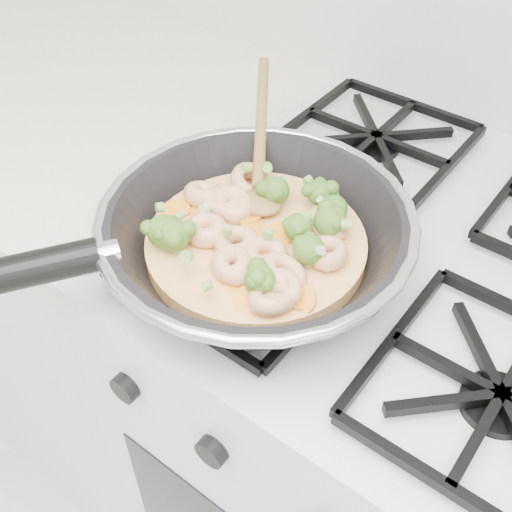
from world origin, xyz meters
The scene contains 3 objects.
stove centered at (0.00, 1.70, 0.46)m, with size 0.60×0.60×0.92m.
counter_left centered at (-0.80, 1.70, 0.45)m, with size 1.00×0.60×0.90m.
skillet centered at (-0.13, 1.55, 0.96)m, with size 0.38×0.56×0.09m.
Camera 1 is at (0.17, 1.16, 1.41)m, focal length 44.04 mm.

